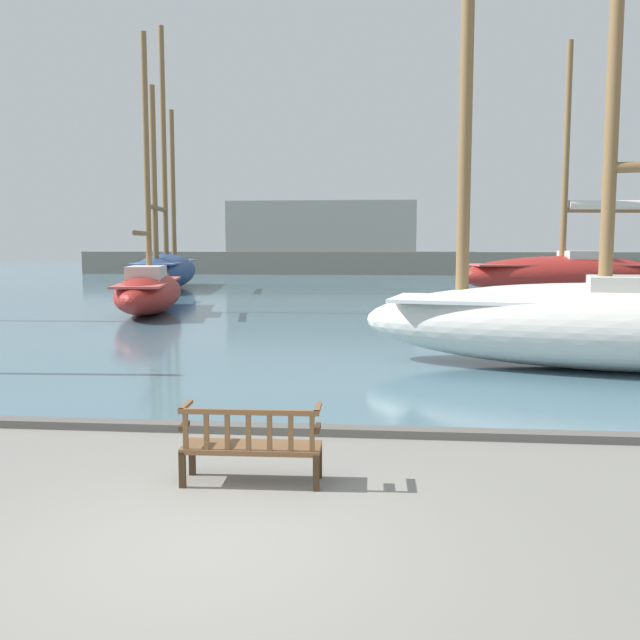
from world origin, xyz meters
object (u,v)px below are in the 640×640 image
sailboat_outer_port (166,267)px  sailboat_nearest_starboard (149,290)px  park_bench (251,444)px  sailboat_mid_starboard (617,316)px  sailboat_mid_port (568,272)px

sailboat_outer_port → sailboat_nearest_starboard: bearing=-74.7°
park_bench → sailboat_outer_port: sailboat_outer_port is taller
sailboat_mid_starboard → sailboat_nearest_starboard: (-13.97, 10.90, -0.26)m
park_bench → sailboat_nearest_starboard: size_ratio=0.15×
sailboat_outer_port → sailboat_mid_port: size_ratio=1.17×
sailboat_mid_port → sailboat_mid_starboard: bearing=-100.9°
sailboat_outer_port → sailboat_mid_port: 22.11m
sailboat_outer_port → sailboat_nearest_starboard: sailboat_outer_port is taller
sailboat_mid_port → sailboat_mid_starboard: (-4.24, -21.94, -0.04)m
sailboat_mid_starboard → park_bench: bearing=-129.8°
park_bench → sailboat_mid_starboard: bearing=50.2°
sailboat_mid_port → sailboat_mid_starboard: sailboat_mid_starboard is taller
sailboat_outer_port → sailboat_mid_port: sailboat_outer_port is taller
park_bench → sailboat_outer_port: 34.12m
sailboat_outer_port → park_bench: bearing=-70.5°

